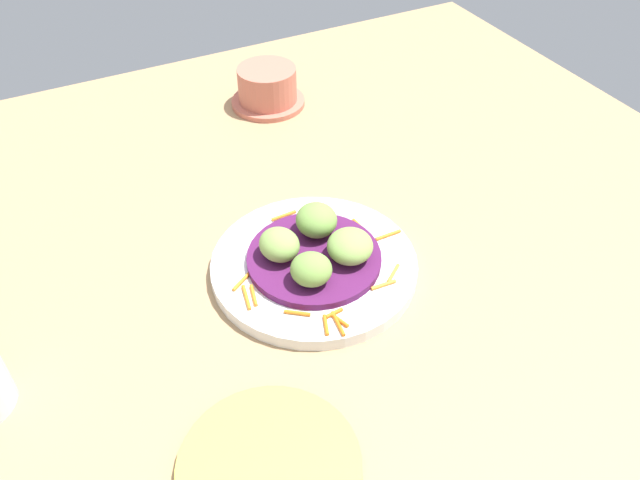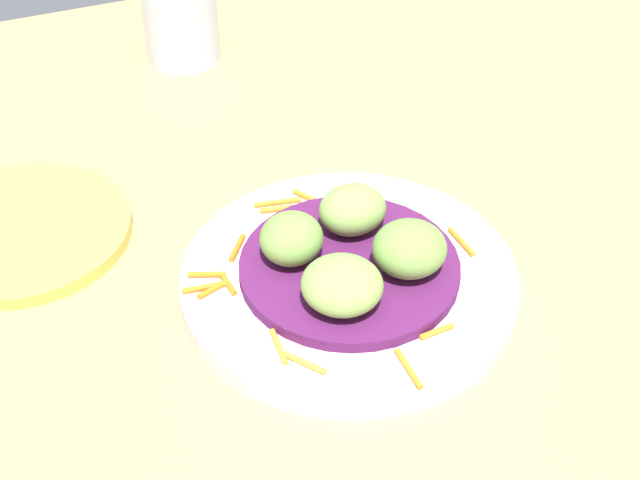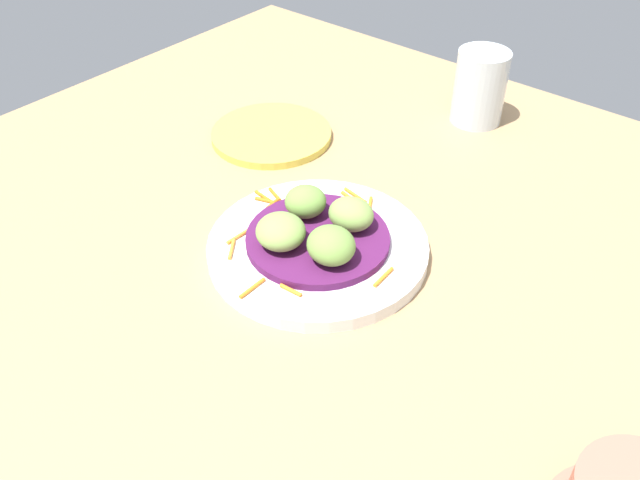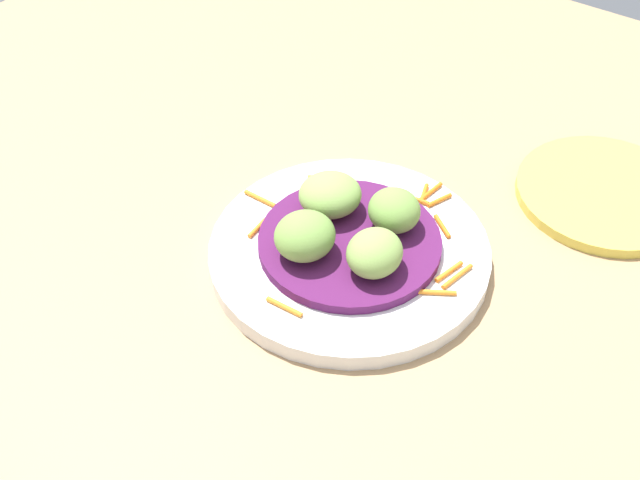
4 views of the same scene
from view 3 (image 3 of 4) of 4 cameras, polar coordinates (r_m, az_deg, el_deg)
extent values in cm
cube|color=tan|center=(69.03, -1.71, -4.34)|extent=(110.00, 110.00, 2.00)
cylinder|color=white|center=(71.42, -0.18, -0.65)|extent=(23.25, 23.25, 1.53)
cylinder|color=#51194C|center=(70.66, -0.19, 0.10)|extent=(15.08, 15.08, 0.87)
cylinder|color=orange|center=(77.37, 2.99, 3.76)|extent=(3.52, 1.06, 0.40)
cylinder|color=orange|center=(77.62, -3.83, 3.85)|extent=(2.56, 1.29, 0.40)
cylinder|color=orange|center=(77.19, -1.37, 3.71)|extent=(1.96, 2.45, 0.40)
cylinder|color=orange|center=(76.77, -4.66, 3.35)|extent=(2.30, 1.12, 0.40)
cylinder|color=orange|center=(76.13, -4.02, 3.05)|extent=(0.60, 2.02, 0.40)
cylinder|color=orange|center=(65.71, -5.72, -4.04)|extent=(0.40, 3.32, 0.40)
cylinder|color=orange|center=(65.23, -2.47, -4.23)|extent=(2.50, 0.60, 0.40)
cylinder|color=orange|center=(75.91, 4.23, 2.91)|extent=(1.99, 2.83, 0.40)
cylinder|color=orange|center=(66.83, 5.36, -3.11)|extent=(0.55, 3.20, 0.40)
cylinder|color=orange|center=(70.31, -7.43, -0.78)|extent=(2.10, 2.62, 0.40)
cylinder|color=orange|center=(76.89, 2.57, 3.52)|extent=(3.01, 1.05, 0.40)
cylinder|color=orange|center=(77.16, -4.65, 3.57)|extent=(3.30, 0.81, 0.40)
cylinder|color=orange|center=(71.97, -6.81, 0.37)|extent=(0.57, 2.95, 0.40)
ellipsoid|color=#84A851|center=(68.47, -3.32, 0.72)|extent=(7.27, 7.22, 3.21)
ellipsoid|color=#759E47|center=(66.37, 0.94, -0.45)|extent=(5.87, 5.66, 3.58)
ellipsoid|color=#84A851|center=(70.50, 2.85, 2.08)|extent=(5.41, 4.95, 3.28)
ellipsoid|color=#759E47|center=(72.36, -1.23, 3.26)|extent=(6.17, 6.18, 3.33)
cylinder|color=#E0CC4C|center=(91.37, -4.10, 8.86)|extent=(15.94, 15.94, 1.00)
cylinder|color=silver|center=(95.67, 13.29, 12.41)|extent=(6.96, 6.96, 9.94)
camera|label=1|loc=(1.06, -15.82, 41.16)|focal=36.59mm
camera|label=2|loc=(0.55, -56.69, 21.20)|focal=52.24mm
camera|label=4|loc=(0.69, 52.96, 28.33)|focal=46.32mm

